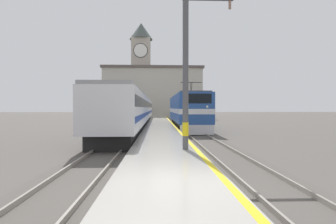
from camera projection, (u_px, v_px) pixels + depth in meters
The scene contains 9 objects.
ground_plane at pixel (160, 124), 36.69m from camera, with size 200.00×200.00×0.00m, color #514C47.
platform at pixel (160, 125), 31.69m from camera, with size 3.10×140.00×0.45m.
rail_track_near at pixel (184, 126), 31.81m from camera, with size 2.84×140.00×0.16m.
rail_track_far at pixel (136, 126), 31.58m from camera, with size 2.83×140.00×0.16m.
locomotive_train at pixel (187, 111), 28.93m from camera, with size 2.92×15.91×4.73m.
passenger_train at pixel (136, 110), 31.71m from camera, with size 2.92×38.47×3.62m.
catenary_mast at pixel (187, 66), 11.55m from camera, with size 2.27×0.28×7.45m.
clock_tower at pixel (141, 66), 66.15m from camera, with size 5.78×5.78×23.66m.
station_building at pixel (153, 93), 59.34m from camera, with size 21.70×9.97×11.16m.
Camera 1 is at (-0.31, -6.67, 2.29)m, focal length 28.00 mm.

